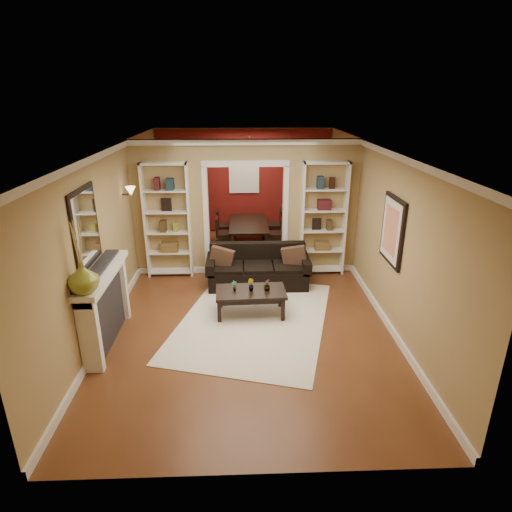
{
  "coord_description": "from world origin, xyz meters",
  "views": [
    {
      "loc": [
        -0.11,
        -7.17,
        3.53
      ],
      "look_at": [
        0.13,
        -0.8,
        1.08
      ],
      "focal_mm": 30.0,
      "sensor_mm": 36.0,
      "label": 1
    }
  ],
  "objects_px": {
    "bookshelf_left": "(168,221)",
    "fireplace": "(107,307)",
    "sofa": "(258,267)",
    "bookshelf_right": "(323,219)",
    "coffee_table": "(251,302)",
    "dining_table": "(250,234)"
  },
  "relations": [
    {
      "from": "sofa",
      "to": "coffee_table",
      "type": "bearing_deg",
      "value": -98.34
    },
    {
      "from": "coffee_table",
      "to": "dining_table",
      "type": "xyz_separation_m",
      "value": [
        0.07,
        3.47,
        0.07
      ]
    },
    {
      "from": "dining_table",
      "to": "bookshelf_left",
      "type": "bearing_deg",
      "value": 135.86
    },
    {
      "from": "bookshelf_left",
      "to": "bookshelf_right",
      "type": "distance_m",
      "value": 3.1
    },
    {
      "from": "sofa",
      "to": "bookshelf_left",
      "type": "xyz_separation_m",
      "value": [
        -1.77,
        0.58,
        0.76
      ]
    },
    {
      "from": "sofa",
      "to": "bookshelf_right",
      "type": "height_order",
      "value": "bookshelf_right"
    },
    {
      "from": "sofa",
      "to": "bookshelf_left",
      "type": "relative_size",
      "value": 0.86
    },
    {
      "from": "coffee_table",
      "to": "sofa",
      "type": "bearing_deg",
      "value": 79.27
    },
    {
      "from": "bookshelf_left",
      "to": "dining_table",
      "type": "bearing_deg",
      "value": 45.86
    },
    {
      "from": "coffee_table",
      "to": "dining_table",
      "type": "height_order",
      "value": "dining_table"
    },
    {
      "from": "coffee_table",
      "to": "bookshelf_left",
      "type": "height_order",
      "value": "bookshelf_left"
    },
    {
      "from": "sofa",
      "to": "bookshelf_right",
      "type": "distance_m",
      "value": 1.64
    },
    {
      "from": "bookshelf_left",
      "to": "fireplace",
      "type": "distance_m",
      "value": 2.65
    },
    {
      "from": "bookshelf_right",
      "to": "fireplace",
      "type": "relative_size",
      "value": 1.35
    },
    {
      "from": "bookshelf_left",
      "to": "fireplace",
      "type": "relative_size",
      "value": 1.35
    },
    {
      "from": "sofa",
      "to": "coffee_table",
      "type": "distance_m",
      "value": 1.2
    },
    {
      "from": "coffee_table",
      "to": "bookshelf_right",
      "type": "distance_m",
      "value": 2.49
    },
    {
      "from": "sofa",
      "to": "bookshelf_right",
      "type": "bearing_deg",
      "value": 23.53
    },
    {
      "from": "coffee_table",
      "to": "fireplace",
      "type": "distance_m",
      "value": 2.3
    },
    {
      "from": "bookshelf_right",
      "to": "fireplace",
      "type": "height_order",
      "value": "bookshelf_right"
    },
    {
      "from": "bookshelf_right",
      "to": "bookshelf_left",
      "type": "bearing_deg",
      "value": 180.0
    },
    {
      "from": "sofa",
      "to": "bookshelf_right",
      "type": "relative_size",
      "value": 0.86
    }
  ]
}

